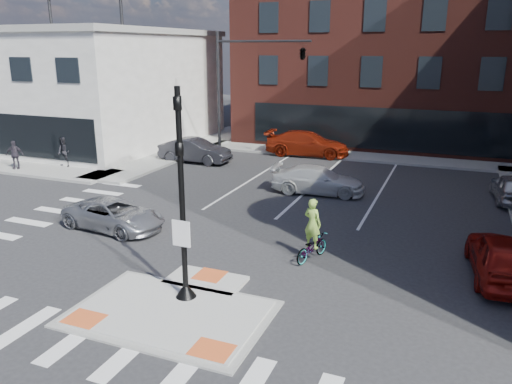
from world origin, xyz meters
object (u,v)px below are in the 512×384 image
at_px(silver_suv, 114,215).
at_px(bg_car_dark, 195,150).
at_px(red_sedan, 502,256).
at_px(cyclist, 312,239).
at_px(white_pickup, 318,180).
at_px(bg_car_red, 307,144).
at_px(pedestrian_a, 64,152).
at_px(pedestrian_b, 15,155).

bearing_deg(silver_suv, bg_car_dark, 20.38).
xyz_separation_m(red_sedan, cyclist, (-5.93, -0.84, -0.01)).
height_order(bg_car_dark, cyclist, cyclist).
height_order(white_pickup, bg_car_dark, bg_car_dark).
bearing_deg(bg_car_red, white_pickup, -163.93).
bearing_deg(cyclist, silver_suv, 18.43).
distance_m(silver_suv, white_pickup, 10.20).
relative_size(bg_car_red, cyclist, 2.55).
bearing_deg(cyclist, bg_car_red, -54.88).
bearing_deg(bg_car_red, pedestrian_a, 122.98).
height_order(bg_car_dark, bg_car_red, bg_car_red).
height_order(bg_car_dark, pedestrian_a, pedestrian_a).
xyz_separation_m(red_sedan, bg_car_dark, (-17.00, 11.07, 0.01)).
distance_m(red_sedan, white_pickup, 10.69).
relative_size(white_pickup, bg_car_dark, 1.01).
xyz_separation_m(silver_suv, bg_car_red, (3.16, 16.60, 0.21)).
bearing_deg(silver_suv, pedestrian_a, 58.11).
bearing_deg(bg_car_dark, silver_suv, -166.19).
relative_size(silver_suv, pedestrian_b, 2.57).
relative_size(bg_car_dark, pedestrian_b, 2.73).
height_order(white_pickup, bg_car_red, bg_car_red).
distance_m(bg_car_red, pedestrian_b, 18.19).
bearing_deg(pedestrian_b, silver_suv, -56.04).
bearing_deg(pedestrian_b, cyclist, -45.54).
height_order(red_sedan, pedestrian_b, pedestrian_b).
xyz_separation_m(red_sedan, bg_car_red, (-10.97, 15.73, 0.06)).
relative_size(silver_suv, pedestrian_a, 2.42).
xyz_separation_m(silver_suv, white_pickup, (6.23, 8.08, 0.07)).
distance_m(silver_suv, bg_car_dark, 12.29).
relative_size(bg_car_red, pedestrian_a, 3.14).
bearing_deg(cyclist, pedestrian_b, 1.76).
bearing_deg(white_pickup, bg_car_red, 14.05).
distance_m(red_sedan, cyclist, 5.99).
bearing_deg(red_sedan, cyclist, 2.03).
relative_size(silver_suv, bg_car_red, 0.77).
height_order(red_sedan, cyclist, cyclist).
distance_m(white_pickup, bg_car_dark, 9.89).
height_order(white_pickup, pedestrian_a, pedestrian_a).
relative_size(red_sedan, white_pickup, 0.95).
xyz_separation_m(silver_suv, bg_car_dark, (-2.87, 11.95, 0.16)).
height_order(bg_car_red, cyclist, cyclist).
bearing_deg(bg_car_red, red_sedan, -148.81).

